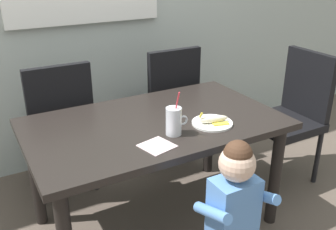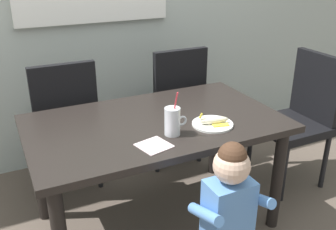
{
  "view_description": "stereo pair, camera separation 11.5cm",
  "coord_description": "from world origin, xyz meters",
  "px_view_note": "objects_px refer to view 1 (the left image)",
  "views": [
    {
      "loc": [
        -0.9,
        -1.77,
        1.6
      ],
      "look_at": [
        0.04,
        -0.09,
        0.77
      ],
      "focal_mm": 40.58,
      "sensor_mm": 36.0,
      "label": 1
    },
    {
      "loc": [
        -0.8,
        -1.82,
        1.6
      ],
      "look_at": [
        0.04,
        -0.09,
        0.77
      ],
      "focal_mm": 40.58,
      "sensor_mm": 36.0,
      "label": 2
    }
  ],
  "objects_px": {
    "toddler_standing": "(234,200)",
    "peeled_banana": "(214,119)",
    "dining_chair_left": "(59,121)",
    "dining_chair_far": "(294,110)",
    "milk_cup": "(174,123)",
    "paper_napkin": "(157,146)",
    "dining_chair_right": "(167,99)",
    "snack_plate": "(212,123)",
    "dining_table": "(155,135)"
  },
  "relations": [
    {
      "from": "toddler_standing",
      "to": "peeled_banana",
      "type": "relative_size",
      "value": 4.77
    },
    {
      "from": "dining_chair_left",
      "to": "dining_chair_far",
      "type": "bearing_deg",
      "value": 158.07
    },
    {
      "from": "dining_chair_left",
      "to": "milk_cup",
      "type": "height_order",
      "value": "dining_chair_left"
    },
    {
      "from": "milk_cup",
      "to": "paper_napkin",
      "type": "height_order",
      "value": "milk_cup"
    },
    {
      "from": "dining_chair_far",
      "to": "peeled_banana",
      "type": "bearing_deg",
      "value": -75.81
    },
    {
      "from": "dining_chair_right",
      "to": "paper_napkin",
      "type": "height_order",
      "value": "dining_chair_right"
    },
    {
      "from": "dining_chair_left",
      "to": "paper_napkin",
      "type": "height_order",
      "value": "dining_chair_left"
    },
    {
      "from": "milk_cup",
      "to": "paper_napkin",
      "type": "xyz_separation_m",
      "value": [
        -0.14,
        -0.08,
        -0.06
      ]
    },
    {
      "from": "dining_chair_left",
      "to": "toddler_standing",
      "type": "height_order",
      "value": "dining_chair_left"
    },
    {
      "from": "dining_chair_left",
      "to": "milk_cup",
      "type": "distance_m",
      "value": 0.97
    },
    {
      "from": "dining_chair_left",
      "to": "dining_chair_far",
      "type": "xyz_separation_m",
      "value": [
        1.55,
        -0.62,
        0.0
      ]
    },
    {
      "from": "snack_plate",
      "to": "dining_chair_right",
      "type": "bearing_deg",
      "value": 78.1
    },
    {
      "from": "toddler_standing",
      "to": "milk_cup",
      "type": "xyz_separation_m",
      "value": [
        -0.08,
        0.43,
        0.25
      ]
    },
    {
      "from": "dining_chair_right",
      "to": "toddler_standing",
      "type": "relative_size",
      "value": 1.15
    },
    {
      "from": "dining_table",
      "to": "dining_chair_left",
      "type": "height_order",
      "value": "dining_chair_left"
    },
    {
      "from": "dining_table",
      "to": "toddler_standing",
      "type": "xyz_separation_m",
      "value": [
        0.09,
        -0.63,
        -0.09
      ]
    },
    {
      "from": "dining_chair_right",
      "to": "dining_chair_far",
      "type": "xyz_separation_m",
      "value": [
        0.7,
        -0.64,
        0.0
      ]
    },
    {
      "from": "dining_chair_far",
      "to": "peeled_banana",
      "type": "distance_m",
      "value": 0.93
    },
    {
      "from": "snack_plate",
      "to": "dining_table",
      "type": "bearing_deg",
      "value": 143.14
    },
    {
      "from": "dining_chair_left",
      "to": "dining_chair_right",
      "type": "bearing_deg",
      "value": -179.16
    },
    {
      "from": "dining_table",
      "to": "dining_chair_right",
      "type": "relative_size",
      "value": 1.51
    },
    {
      "from": "dining_chair_far",
      "to": "paper_napkin",
      "type": "relative_size",
      "value": 6.4
    },
    {
      "from": "dining_chair_left",
      "to": "dining_chair_right",
      "type": "height_order",
      "value": "same"
    },
    {
      "from": "milk_cup",
      "to": "paper_napkin",
      "type": "relative_size",
      "value": 1.65
    },
    {
      "from": "dining_chair_far",
      "to": "paper_napkin",
      "type": "xyz_separation_m",
      "value": [
        -1.28,
        -0.3,
        0.17
      ]
    },
    {
      "from": "dining_table",
      "to": "dining_chair_far",
      "type": "xyz_separation_m",
      "value": [
        1.15,
        0.02,
        -0.07
      ]
    },
    {
      "from": "milk_cup",
      "to": "dining_chair_left",
      "type": "bearing_deg",
      "value": 116.11
    },
    {
      "from": "dining_table",
      "to": "milk_cup",
      "type": "bearing_deg",
      "value": -87.22
    },
    {
      "from": "dining_chair_left",
      "to": "toddler_standing",
      "type": "distance_m",
      "value": 1.37
    },
    {
      "from": "paper_napkin",
      "to": "milk_cup",
      "type": "bearing_deg",
      "value": 29.0
    },
    {
      "from": "dining_table",
      "to": "peeled_banana",
      "type": "distance_m",
      "value": 0.36
    },
    {
      "from": "snack_plate",
      "to": "peeled_banana",
      "type": "distance_m",
      "value": 0.03
    },
    {
      "from": "dining_chair_far",
      "to": "dining_chair_right",
      "type": "bearing_deg",
      "value": -132.12
    },
    {
      "from": "toddler_standing",
      "to": "peeled_banana",
      "type": "xyz_separation_m",
      "value": [
        0.17,
        0.43,
        0.22
      ]
    },
    {
      "from": "dining_chair_left",
      "to": "peeled_banana",
      "type": "height_order",
      "value": "dining_chair_left"
    },
    {
      "from": "toddler_standing",
      "to": "milk_cup",
      "type": "distance_m",
      "value": 0.5
    },
    {
      "from": "dining_chair_far",
      "to": "peeled_banana",
      "type": "relative_size",
      "value": 5.47
    },
    {
      "from": "dining_chair_right",
      "to": "snack_plate",
      "type": "height_order",
      "value": "dining_chair_right"
    },
    {
      "from": "milk_cup",
      "to": "snack_plate",
      "type": "distance_m",
      "value": 0.26
    },
    {
      "from": "dining_chair_left",
      "to": "dining_chair_right",
      "type": "relative_size",
      "value": 1.0
    },
    {
      "from": "milk_cup",
      "to": "paper_napkin",
      "type": "bearing_deg",
      "value": -151.0
    },
    {
      "from": "peeled_banana",
      "to": "dining_chair_right",
      "type": "bearing_deg",
      "value": 78.41
    },
    {
      "from": "dining_table",
      "to": "peeled_banana",
      "type": "relative_size",
      "value": 8.25
    },
    {
      "from": "dining_table",
      "to": "snack_plate",
      "type": "relative_size",
      "value": 6.3
    },
    {
      "from": "dining_chair_left",
      "to": "milk_cup",
      "type": "relative_size",
      "value": 3.87
    },
    {
      "from": "dining_table",
      "to": "dining_chair_right",
      "type": "xyz_separation_m",
      "value": [
        0.44,
        0.65,
        -0.07
      ]
    },
    {
      "from": "dining_table",
      "to": "paper_napkin",
      "type": "distance_m",
      "value": 0.33
    },
    {
      "from": "dining_chair_left",
      "to": "toddler_standing",
      "type": "relative_size",
      "value": 1.15
    },
    {
      "from": "peeled_banana",
      "to": "paper_napkin",
      "type": "xyz_separation_m",
      "value": [
        -0.4,
        -0.08,
        -0.03
      ]
    },
    {
      "from": "dining_table",
      "to": "toddler_standing",
      "type": "bearing_deg",
      "value": -81.64
    }
  ]
}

